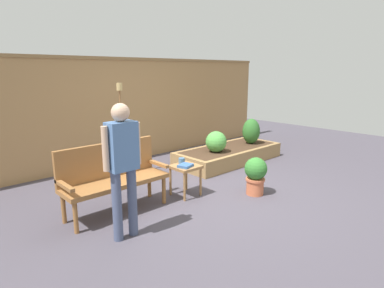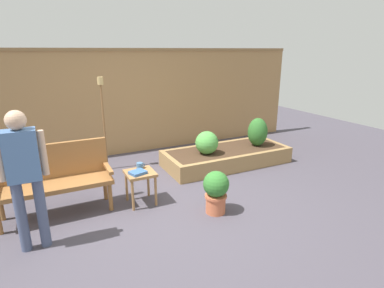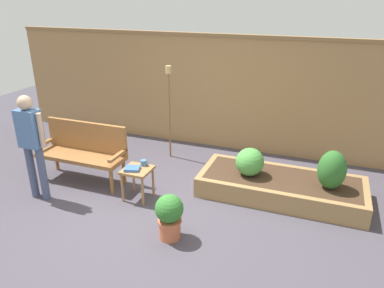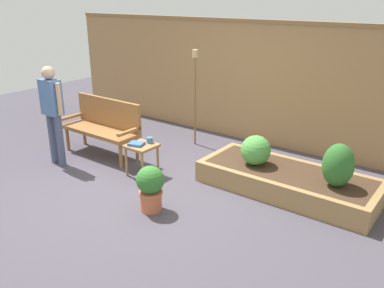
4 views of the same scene
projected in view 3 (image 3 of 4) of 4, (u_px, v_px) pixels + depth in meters
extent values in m
plane|color=#47424C|center=(151.00, 210.00, 5.15)|extent=(14.00, 14.00, 0.00)
cube|color=#A37A4C|center=(210.00, 93.00, 7.00)|extent=(8.40, 0.10, 2.10)
cube|color=olive|center=(211.00, 35.00, 6.59)|extent=(8.40, 0.14, 0.06)
cylinder|color=#936033|center=(124.00, 171.00, 5.81)|extent=(0.06, 0.06, 0.40)
cylinder|color=#936033|center=(112.00, 181.00, 5.50)|extent=(0.06, 0.06, 0.40)
cylinder|color=#936033|center=(57.00, 159.00, 6.24)|extent=(0.06, 0.06, 0.40)
cylinder|color=#936033|center=(42.00, 168.00, 5.93)|extent=(0.06, 0.06, 0.40)
cube|color=#936033|center=(81.00, 156.00, 5.78)|extent=(1.44, 0.48, 0.06)
cube|color=#936033|center=(87.00, 136.00, 5.86)|extent=(1.44, 0.06, 0.48)
cube|color=#936033|center=(44.00, 143.00, 5.96)|extent=(0.06, 0.48, 0.04)
cube|color=#936033|center=(118.00, 155.00, 5.51)|extent=(0.06, 0.48, 0.04)
cylinder|color=#9E7042|center=(153.00, 182.00, 5.45)|extent=(0.04, 0.04, 0.44)
cylinder|color=#9E7042|center=(143.00, 192.00, 5.17)|extent=(0.04, 0.04, 0.44)
cylinder|color=#9E7042|center=(134.00, 178.00, 5.56)|extent=(0.04, 0.04, 0.44)
cylinder|color=#9E7042|center=(122.00, 188.00, 5.28)|extent=(0.04, 0.04, 0.44)
cube|color=#9E7042|center=(137.00, 170.00, 5.27)|extent=(0.40, 0.40, 0.04)
cylinder|color=teal|center=(144.00, 163.00, 5.35)|extent=(0.09, 0.09, 0.08)
torus|color=teal|center=(147.00, 163.00, 5.34)|extent=(0.06, 0.01, 0.06)
cube|color=#38609E|center=(132.00, 169.00, 5.23)|extent=(0.25, 0.23, 0.04)
cylinder|color=#C66642|center=(170.00, 230.00, 4.52)|extent=(0.27, 0.27, 0.23)
cylinder|color=#C66642|center=(170.00, 221.00, 4.47)|extent=(0.30, 0.30, 0.04)
sphere|color=#33752D|center=(169.00, 209.00, 4.41)|extent=(0.35, 0.35, 0.35)
cube|color=#997547|center=(276.00, 202.00, 5.06)|extent=(2.40, 0.09, 0.30)
cube|color=#997547|center=(285.00, 174.00, 5.84)|extent=(2.40, 0.09, 0.30)
cube|color=#997547|center=(207.00, 174.00, 5.83)|extent=(0.09, 0.82, 0.30)
cube|color=#997547|center=(365.00, 201.00, 5.07)|extent=(0.09, 0.82, 0.30)
cube|color=#422D1E|center=(281.00, 187.00, 5.45)|extent=(2.22, 0.82, 0.30)
cylinder|color=brown|center=(249.00, 173.00, 5.48)|extent=(0.04, 0.04, 0.06)
sphere|color=#4C9942|center=(250.00, 162.00, 5.41)|extent=(0.42, 0.42, 0.42)
cylinder|color=brown|center=(329.00, 186.00, 5.11)|extent=(0.04, 0.04, 0.06)
ellipsoid|color=#2D6628|center=(332.00, 170.00, 5.01)|extent=(0.38, 0.38, 0.56)
cylinder|color=brown|center=(170.00, 117.00, 6.55)|extent=(0.03, 0.03, 1.55)
cylinder|color=tan|center=(168.00, 70.00, 6.23)|extent=(0.10, 0.10, 0.13)
cylinder|color=#475170|center=(43.00, 174.00, 5.28)|extent=(0.11, 0.11, 0.82)
cylinder|color=#475170|center=(32.00, 171.00, 5.35)|extent=(0.11, 0.11, 0.82)
cube|color=#4C70A3|center=(29.00, 128.00, 5.05)|extent=(0.32, 0.20, 0.54)
cylinder|color=tan|center=(41.00, 130.00, 4.99)|extent=(0.07, 0.07, 0.49)
cylinder|color=tan|center=(18.00, 127.00, 5.12)|extent=(0.07, 0.07, 0.49)
sphere|color=tan|center=(25.00, 103.00, 4.91)|extent=(0.20, 0.20, 0.20)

